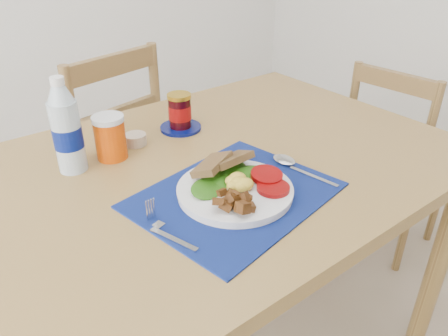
% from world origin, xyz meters
% --- Properties ---
extents(table, '(1.40, 0.90, 0.75)m').
position_xyz_m(table, '(0.00, 0.20, 0.67)').
color(table, brown).
rests_on(table, ground).
extents(chair_far, '(0.49, 0.47, 1.11)m').
position_xyz_m(chair_far, '(0.02, 0.85, 0.56)').
color(chair_far, brown).
rests_on(chair_far, ground).
extents(chair_end, '(0.39, 0.40, 1.00)m').
position_xyz_m(chair_end, '(0.97, 0.22, 0.52)').
color(chair_end, brown).
rests_on(chair_end, ground).
extents(placemat, '(0.48, 0.41, 0.00)m').
position_xyz_m(placemat, '(-0.01, 0.04, 0.75)').
color(placemat, black).
rests_on(placemat, table).
extents(breakfast_plate, '(0.26, 0.26, 0.06)m').
position_xyz_m(breakfast_plate, '(-0.02, 0.03, 0.77)').
color(breakfast_plate, silver).
rests_on(breakfast_plate, placemat).
extents(fork, '(0.04, 0.16, 0.00)m').
position_xyz_m(fork, '(-0.21, 0.02, 0.76)').
color(fork, '#B2B5BA').
rests_on(fork, placemat).
extents(spoon, '(0.05, 0.20, 0.01)m').
position_xyz_m(spoon, '(0.18, 0.05, 0.76)').
color(spoon, '#B2B5BA').
rests_on(spoon, placemat).
extents(water_bottle, '(0.07, 0.07, 0.24)m').
position_xyz_m(water_bottle, '(-0.25, 0.38, 0.85)').
color(water_bottle, '#ADBFCC').
rests_on(water_bottle, table).
extents(juice_glass, '(0.08, 0.08, 0.11)m').
position_xyz_m(juice_glass, '(-0.15, 0.37, 0.80)').
color(juice_glass, '#D44505').
rests_on(juice_glass, table).
extents(ramekin, '(0.06, 0.06, 0.03)m').
position_xyz_m(ramekin, '(-0.06, 0.41, 0.77)').
color(ramekin, tan).
rests_on(ramekin, table).
extents(jam_on_saucer, '(0.12, 0.12, 0.11)m').
position_xyz_m(jam_on_saucer, '(0.09, 0.41, 0.80)').
color(jam_on_saucer, '#050D51').
rests_on(jam_on_saucer, table).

